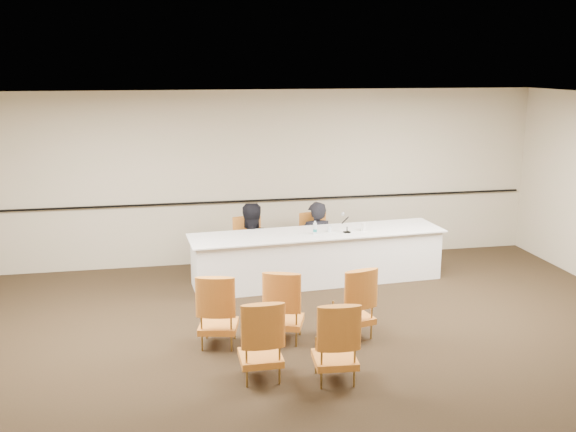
% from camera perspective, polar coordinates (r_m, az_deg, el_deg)
% --- Properties ---
extents(floor, '(10.00, 10.00, 0.00)m').
position_cam_1_polar(floor, '(7.84, 2.04, -12.47)').
color(floor, black).
rests_on(floor, ground).
extents(ceiling, '(10.00, 10.00, 0.00)m').
position_cam_1_polar(ceiling, '(7.07, 2.24, 9.99)').
color(ceiling, white).
rests_on(ceiling, ground).
extents(wall_back, '(10.00, 0.04, 3.00)m').
position_cam_1_polar(wall_back, '(11.15, -2.58, 3.45)').
color(wall_back, '#BEB895').
rests_on(wall_back, ground).
extents(wall_rail, '(9.80, 0.04, 0.03)m').
position_cam_1_polar(wall_rail, '(11.19, -2.53, 1.40)').
color(wall_rail, black).
rests_on(wall_rail, wall_back).
extents(panel_table, '(4.13, 1.21, 0.82)m').
position_cam_1_polar(panel_table, '(10.29, 2.64, -3.65)').
color(panel_table, white).
rests_on(panel_table, ground).
extents(panelist_main, '(0.60, 0.41, 1.62)m').
position_cam_1_polar(panelist_main, '(10.89, 2.49, -2.88)').
color(panelist_main, black).
rests_on(panelist_main, ground).
extents(panelist_main_chair, '(0.53, 0.53, 0.95)m').
position_cam_1_polar(panelist_main_chair, '(10.86, 2.49, -2.37)').
color(panelist_main_chair, '#C37723').
rests_on(panelist_main_chair, ground).
extents(panelist_second, '(0.95, 0.82, 1.70)m').
position_cam_1_polar(panelist_second, '(10.61, -3.44, -3.35)').
color(panelist_second, black).
rests_on(panelist_second, ground).
extents(panelist_second_chair, '(0.53, 0.53, 0.95)m').
position_cam_1_polar(panelist_second_chair, '(10.58, -3.44, -2.80)').
color(panelist_second_chair, '#C37723').
rests_on(panelist_second_chair, ground).
extents(papers, '(0.36, 0.32, 0.00)m').
position_cam_1_polar(papers, '(10.24, 5.12, -1.39)').
color(papers, white).
rests_on(papers, panel_table).
extents(microphone, '(0.15, 0.24, 0.31)m').
position_cam_1_polar(microphone, '(10.14, 5.28, -0.66)').
color(microphone, black).
rests_on(microphone, panel_table).
extents(water_bottle, '(0.08, 0.08, 0.21)m').
position_cam_1_polar(water_bottle, '(10.04, 2.42, -1.04)').
color(water_bottle, '#187E84').
rests_on(water_bottle, panel_table).
extents(drinking_glass, '(0.08, 0.08, 0.10)m').
position_cam_1_polar(drinking_glass, '(10.20, 3.69, -1.14)').
color(drinking_glass, white).
rests_on(drinking_glass, panel_table).
extents(coffee_cup, '(0.10, 0.10, 0.13)m').
position_cam_1_polar(coffee_cup, '(10.31, 6.73, -0.96)').
color(coffee_cup, white).
rests_on(coffee_cup, panel_table).
extents(aud_chair_front_left, '(0.60, 0.60, 0.95)m').
position_cam_1_polar(aud_chair_front_left, '(8.03, -6.24, -8.21)').
color(aud_chair_front_left, '#C37723').
rests_on(aud_chair_front_left, ground).
extents(aud_chair_front_mid, '(0.64, 0.64, 0.95)m').
position_cam_1_polar(aud_chair_front_mid, '(8.12, -0.35, -7.86)').
color(aud_chair_front_mid, '#C37723').
rests_on(aud_chair_front_mid, ground).
extents(aud_chair_front_right, '(0.61, 0.61, 0.95)m').
position_cam_1_polar(aud_chair_front_right, '(8.26, 5.74, -7.57)').
color(aud_chair_front_right, '#C37723').
rests_on(aud_chair_front_right, ground).
extents(aud_chair_back_left, '(0.50, 0.50, 0.95)m').
position_cam_1_polar(aud_chair_back_left, '(7.18, -2.47, -10.81)').
color(aud_chair_back_left, '#C37723').
rests_on(aud_chair_back_left, ground).
extents(aud_chair_back_mid, '(0.54, 0.54, 0.95)m').
position_cam_1_polar(aud_chair_back_mid, '(7.15, 4.21, -10.96)').
color(aud_chair_back_mid, '#C37723').
rests_on(aud_chair_back_mid, ground).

